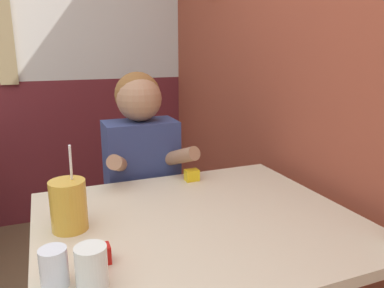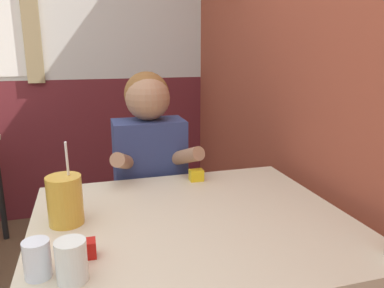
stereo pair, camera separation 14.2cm
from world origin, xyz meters
TOP-DOWN VIEW (x-y plane):
  - brick_wall_right at (1.31, 1.12)m, footprint 0.08×4.25m
  - back_wall at (-0.02, 2.28)m, footprint 5.56×0.09m
  - main_table at (0.67, 0.35)m, footprint 1.08×0.93m
  - person_seated at (0.62, 0.95)m, footprint 0.42×0.41m
  - cocktail_pitcher at (0.25, 0.43)m, footprint 0.12×0.12m
  - glass_near_pitcher at (0.19, 0.14)m, footprint 0.07×0.07m
  - glass_center at (0.28, 0.10)m, footprint 0.08×0.08m
  - condiment_ketchup at (0.31, 0.20)m, footprint 0.06×0.04m
  - condiment_mustard at (0.79, 0.72)m, footprint 0.06×0.04m

SIDE VIEW (x-z plane):
  - person_seated at x=0.62m, z-range 0.04..1.27m
  - main_table at x=0.67m, z-range 0.32..1.08m
  - condiment_ketchup at x=0.31m, z-range 0.76..0.81m
  - condiment_mustard at x=0.79m, z-range 0.76..0.81m
  - glass_near_pitcher at x=0.19m, z-range 0.76..0.86m
  - glass_center at x=0.28m, z-range 0.76..0.87m
  - cocktail_pitcher at x=0.25m, z-range 0.70..0.99m
  - brick_wall_right at x=1.31m, z-range 0.00..2.70m
  - back_wall at x=-0.02m, z-range 0.01..2.71m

